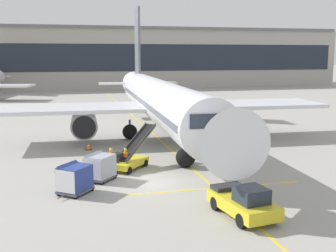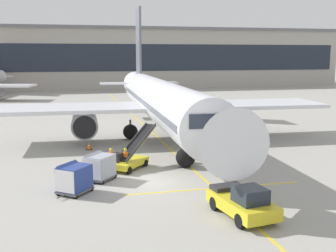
% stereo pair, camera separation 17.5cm
% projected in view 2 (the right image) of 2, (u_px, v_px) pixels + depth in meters
% --- Properties ---
extents(ground_plane, '(600.00, 600.00, 0.00)m').
position_uv_depth(ground_plane, '(150.00, 182.00, 29.04)').
color(ground_plane, '#9E9B93').
extents(parked_airplane, '(34.06, 44.54, 15.04)m').
position_uv_depth(parked_airplane, '(161.00, 101.00, 42.80)').
color(parked_airplane, silver).
rests_on(parked_airplane, ground).
extents(belt_loader, '(4.37, 4.82, 3.10)m').
position_uv_depth(belt_loader, '(130.00, 157.00, 32.42)').
color(belt_loader, gold).
rests_on(belt_loader, ground).
extents(baggage_cart_lead, '(2.50, 2.63, 1.91)m').
position_uv_depth(baggage_cart_lead, '(99.00, 166.00, 29.31)').
color(baggage_cart_lead, '#515156').
rests_on(baggage_cart_lead, ground).
extents(baggage_cart_second, '(2.50, 2.63, 1.91)m').
position_uv_depth(baggage_cart_second, '(74.00, 178.00, 26.52)').
color(baggage_cart_second, '#515156').
rests_on(baggage_cart_second, ground).
extents(pushback_tug, '(2.73, 4.66, 1.83)m').
position_uv_depth(pushback_tug, '(243.00, 202.00, 22.70)').
color(pushback_tug, gold).
rests_on(pushback_tug, ground).
extents(ground_crew_by_loader, '(0.37, 0.54, 1.74)m').
position_uv_depth(ground_crew_by_loader, '(125.00, 158.00, 31.72)').
color(ground_crew_by_loader, '#514C42').
rests_on(ground_crew_by_loader, ground).
extents(ground_crew_by_carts, '(0.44, 0.43, 1.74)m').
position_uv_depth(ground_crew_by_carts, '(111.00, 158.00, 31.74)').
color(ground_crew_by_carts, '#514C42').
rests_on(ground_crew_by_carts, ground).
extents(safety_cone_engine_keepout, '(0.58, 0.58, 0.66)m').
position_uv_depth(safety_cone_engine_keepout, '(89.00, 146.00, 38.89)').
color(safety_cone_engine_keepout, black).
rests_on(safety_cone_engine_keepout, ground).
extents(apron_guidance_line_lead_in, '(0.20, 110.00, 0.01)m').
position_uv_depth(apron_guidance_line_lead_in, '(162.00, 141.00, 42.70)').
color(apron_guidance_line_lead_in, yellow).
rests_on(apron_guidance_line_lead_in, ground).
extents(apron_guidance_line_stop_bar, '(12.00, 0.20, 0.01)m').
position_uv_depth(apron_guidance_line_stop_bar, '(215.00, 188.00, 27.66)').
color(apron_guidance_line_stop_bar, yellow).
rests_on(apron_guidance_line_stop_bar, ground).
extents(terminal_building, '(135.03, 18.51, 15.75)m').
position_uv_depth(terminal_building, '(94.00, 58.00, 113.16)').
color(terminal_building, '#A8A399').
rests_on(terminal_building, ground).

